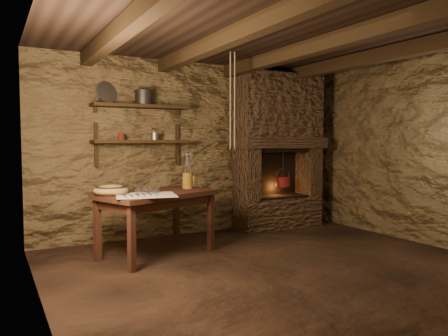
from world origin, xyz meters
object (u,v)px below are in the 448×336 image
work_table (157,221)px  red_pot (283,181)px  stoneware_jug (188,173)px  wooden_bowl (111,191)px  iron_stockpot (144,98)px

work_table → red_pot: (2.24, 0.66, 0.31)m
stoneware_jug → wooden_bowl: stoneware_jug is taller
stoneware_jug → red_pot: 1.86m
iron_stockpot → wooden_bowl: bearing=-128.5°
stoneware_jug → red_pot: size_ratio=0.81×
work_table → iron_stockpot: bearing=61.0°
work_table → iron_stockpot: (0.12, 0.78, 1.46)m
iron_stockpot → work_table: bearing=-98.5°
work_table → stoneware_jug: bearing=-1.3°
stoneware_jug → wooden_bowl: size_ratio=1.18×
wooden_bowl → iron_stockpot: 1.48m
work_table → wooden_bowl: 0.64m
stoneware_jug → iron_stockpot: (-0.34, 0.62, 0.93)m
work_table → wooden_bowl: (-0.52, -0.02, 0.38)m
wooden_bowl → red_pot: (2.76, 0.68, -0.07)m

